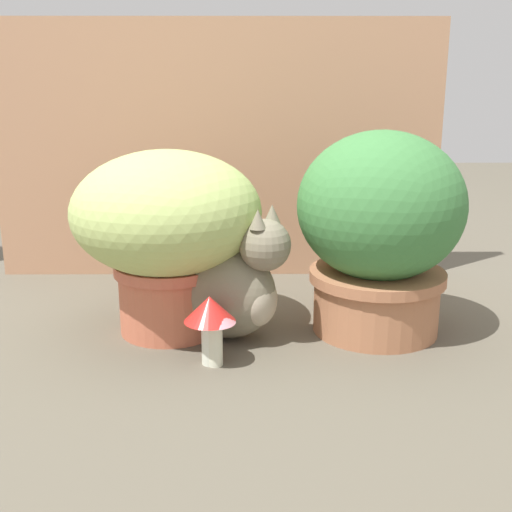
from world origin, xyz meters
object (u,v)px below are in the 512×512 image
at_px(leafy_planter, 380,228).
at_px(grass_planter, 167,226).
at_px(mushroom_ornament_red, 210,315).
at_px(cat, 228,285).
at_px(mushroom_ornament_pink, 214,321).

bearing_deg(leafy_planter, grass_planter, 179.54).
bearing_deg(leafy_planter, mushroom_ornament_red, -153.91).
bearing_deg(leafy_planter, cat, -173.33).
bearing_deg(cat, grass_planter, 162.26).
distance_m(cat, mushroom_ornament_red, 0.14).
relative_size(grass_planter, leafy_planter, 0.92).
bearing_deg(mushroom_ornament_pink, cat, 81.56).
distance_m(grass_planter, mushroom_ornament_red, 0.25).
relative_size(grass_planter, cat, 1.24).
bearing_deg(grass_planter, mushroom_ornament_pink, -59.41).
relative_size(cat, mushroom_ornament_pink, 2.62).
height_order(leafy_planter, mushroom_ornament_red, leafy_planter).
relative_size(grass_planter, mushroom_ornament_pink, 3.25).
relative_size(leafy_planter, mushroom_ornament_pink, 3.53).
distance_m(leafy_planter, cat, 0.36).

